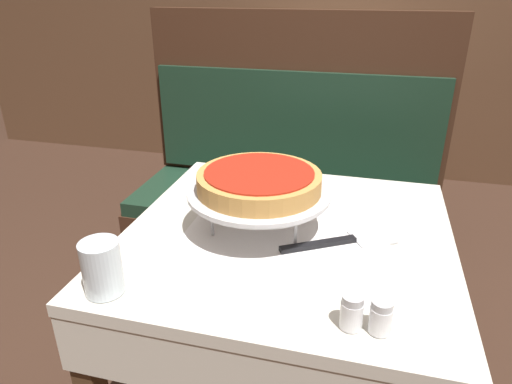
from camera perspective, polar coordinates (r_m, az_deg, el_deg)
The scene contains 10 objects.
dining_table_front at distance 1.19m, azimuth 3.85°, elevation -9.19°, with size 0.79×0.79×0.73m.
dining_table_rear at distance 2.80m, azimuth 8.76°, elevation 10.45°, with size 0.84×0.84×0.72m.
booth_bench at distance 2.04m, azimuth 3.72°, elevation -3.09°, with size 1.30×0.51×1.19m.
pizza_pan_stand at distance 1.10m, azimuth 0.39°, elevation -0.24°, with size 0.35×0.35×0.11m.
deep_dish_pizza at distance 1.09m, azimuth 0.40°, elevation 1.40°, with size 0.30×0.30×0.05m.
pizza_server at distance 1.10m, azimuth 10.48°, elevation -6.09°, with size 0.27×0.19×0.01m.
water_glass_near at distance 0.95m, azimuth -18.70°, elevation -8.93°, with size 0.08×0.08×0.11m.
salt_shaker at distance 0.85m, azimuth 11.88°, elevation -14.40°, with size 0.04×0.04×0.07m.
pepper_shaker at distance 0.85m, azimuth 15.32°, elevation -14.79°, with size 0.04×0.04×0.06m.
condiment_caddy at distance 2.85m, azimuth 11.49°, elevation 13.61°, with size 0.12×0.12×0.18m.
Camera 1 is at (0.17, -0.98, 1.29)m, focal length 32.00 mm.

